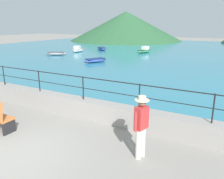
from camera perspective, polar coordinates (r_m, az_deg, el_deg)
ground_plane at (r=7.23m, az=-22.27°, el=-14.52°), size 120.00×120.00×0.00m
promenade_wall at (r=9.16m, az=-6.91°, el=-4.45°), size 20.00×0.56×0.70m
railing at (r=8.87m, az=-7.12°, el=1.53°), size 18.44×0.04×0.90m
lake_water at (r=30.20m, az=19.31°, el=8.35°), size 64.00×44.32×0.06m
hill_secondary at (r=50.40m, az=3.37°, el=15.20°), size 23.32×23.32×5.92m
person_walking at (r=6.20m, az=7.16°, el=-8.39°), size 0.38×0.55×1.75m
boat_0 at (r=30.22m, az=-8.35°, el=9.64°), size 1.45×2.45×0.76m
boat_3 at (r=27.34m, az=-13.55°, el=8.58°), size 2.41×2.04×0.36m
boat_4 at (r=29.27m, az=7.91°, el=9.46°), size 1.33×2.43×0.76m
boat_5 at (r=21.69m, az=-4.12°, el=7.17°), size 1.78×2.47×0.36m
boat_6 at (r=31.90m, az=-2.53°, el=9.98°), size 2.29×2.23×0.36m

